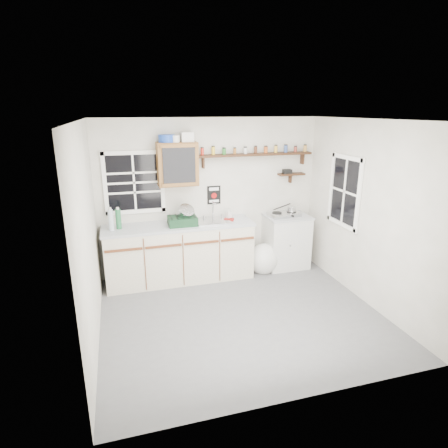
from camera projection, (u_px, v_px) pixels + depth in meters
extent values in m
cube|color=#58585B|center=(241.00, 315.00, 4.99)|extent=(3.60, 3.20, 0.02)
cube|color=white|center=(244.00, 119.00, 4.24)|extent=(3.60, 3.20, 0.02)
cube|color=#B1AE9F|center=(87.00, 238.00, 4.14)|extent=(0.02, 3.20, 2.50)
cube|color=#B1AE9F|center=(368.00, 214.00, 5.09)|extent=(0.02, 3.20, 2.50)
cube|color=#B1AE9F|center=(211.00, 197.00, 6.09)|extent=(3.60, 0.02, 2.50)
cube|color=#B1AE9F|center=(304.00, 279.00, 3.14)|extent=(3.60, 0.02, 2.50)
cube|color=beige|center=(180.00, 253.00, 5.89)|extent=(2.27, 0.60, 0.88)
cube|color=#989B9F|center=(179.00, 226.00, 5.76)|extent=(2.31, 0.62, 0.04)
cube|color=brown|center=(124.00, 250.00, 5.31)|extent=(0.53, 0.02, 0.03)
cube|color=brown|center=(164.00, 246.00, 5.46)|extent=(0.53, 0.02, 0.03)
cube|color=brown|center=(202.00, 243.00, 5.61)|extent=(0.53, 0.02, 0.03)
cube|color=brown|center=(238.00, 239.00, 5.76)|extent=(0.53, 0.02, 0.03)
cube|color=silver|center=(286.00, 242.00, 6.40)|extent=(0.70, 0.55, 0.88)
cube|color=#989B9F|center=(287.00, 216.00, 6.27)|extent=(0.73, 0.57, 0.03)
cube|color=#B5B5BA|center=(213.00, 221.00, 5.89)|extent=(0.52, 0.44, 0.03)
cylinder|color=#B5B5BA|center=(213.00, 210.00, 6.01)|extent=(0.02, 0.02, 0.28)
cylinder|color=#B5B5BA|center=(214.00, 203.00, 5.92)|extent=(0.02, 0.14, 0.02)
cube|color=brown|center=(177.00, 164.00, 5.63)|extent=(0.60, 0.30, 0.65)
cube|color=black|center=(179.00, 165.00, 5.48)|extent=(0.48, 0.02, 0.52)
cylinder|color=#193EA5|center=(167.00, 138.00, 5.48)|extent=(0.24, 0.24, 0.11)
cube|color=silver|center=(187.00, 137.00, 5.56)|extent=(0.18, 0.15, 0.14)
cylinder|color=silver|center=(176.00, 139.00, 5.47)|extent=(0.12, 0.12, 0.10)
cube|color=black|center=(256.00, 154.00, 6.00)|extent=(1.91, 0.18, 0.04)
cube|color=black|center=(203.00, 162.00, 5.84)|extent=(0.03, 0.10, 0.18)
cube|color=black|center=(302.00, 159.00, 6.29)|extent=(0.03, 0.10, 0.18)
cylinder|color=red|center=(202.00, 152.00, 5.75)|extent=(0.05, 0.05, 0.11)
cylinder|color=black|center=(202.00, 148.00, 5.73)|extent=(0.05, 0.05, 0.02)
cylinder|color=gold|center=(213.00, 151.00, 5.79)|extent=(0.05, 0.05, 0.12)
cylinder|color=black|center=(213.00, 146.00, 5.77)|extent=(0.05, 0.05, 0.02)
cylinder|color=#267226|center=(224.00, 151.00, 5.84)|extent=(0.06, 0.06, 0.09)
cylinder|color=black|center=(224.00, 148.00, 5.82)|extent=(0.05, 0.05, 0.02)
cylinder|color=#99591E|center=(235.00, 151.00, 5.89)|extent=(0.05, 0.05, 0.09)
cylinder|color=black|center=(235.00, 148.00, 5.87)|extent=(0.04, 0.04, 0.02)
cylinder|color=silver|center=(245.00, 151.00, 5.93)|extent=(0.06, 0.06, 0.09)
cylinder|color=black|center=(245.00, 147.00, 5.92)|extent=(0.05, 0.05, 0.02)
cylinder|color=#4C2614|center=(256.00, 150.00, 5.98)|extent=(0.05, 0.05, 0.10)
cylinder|color=black|center=(256.00, 146.00, 5.96)|extent=(0.05, 0.05, 0.02)
cylinder|color=#B24C19|center=(266.00, 150.00, 6.02)|extent=(0.06, 0.06, 0.10)
cylinder|color=black|center=(266.00, 146.00, 6.01)|extent=(0.05, 0.05, 0.02)
cylinder|color=gold|center=(276.00, 149.00, 6.07)|extent=(0.05, 0.05, 0.11)
cylinder|color=black|center=(276.00, 145.00, 6.05)|extent=(0.05, 0.05, 0.02)
cylinder|color=#334C8C|center=(286.00, 149.00, 6.11)|extent=(0.06, 0.06, 0.11)
cylinder|color=black|center=(286.00, 145.00, 6.09)|extent=(0.05, 0.05, 0.02)
cylinder|color=maroon|center=(295.00, 149.00, 6.16)|extent=(0.05, 0.05, 0.08)
cylinder|color=black|center=(296.00, 146.00, 6.15)|extent=(0.04, 0.04, 0.02)
cylinder|color=#BF8C3F|center=(305.00, 149.00, 6.21)|extent=(0.06, 0.06, 0.10)
cylinder|color=black|center=(305.00, 145.00, 6.19)|extent=(0.05, 0.05, 0.02)
cube|color=black|center=(291.00, 174.00, 6.28)|extent=(0.45, 0.15, 0.03)
cube|color=black|center=(290.00, 178.00, 6.34)|extent=(0.03, 0.08, 0.14)
cube|color=black|center=(287.00, 171.00, 6.25)|extent=(0.14, 0.10, 0.07)
cube|color=black|center=(214.00, 195.00, 6.08)|extent=(0.22, 0.01, 0.30)
cube|color=white|center=(214.00, 189.00, 6.04)|extent=(0.16, 0.00, 0.05)
cylinder|color=#A50C0C|center=(214.00, 196.00, 6.07)|extent=(0.09, 0.01, 0.09)
cube|color=white|center=(214.00, 201.00, 6.10)|extent=(0.16, 0.00, 0.04)
cube|color=black|center=(134.00, 183.00, 5.67)|extent=(0.85, 0.02, 0.90)
cube|color=white|center=(134.00, 183.00, 5.67)|extent=(0.93, 0.03, 0.98)
cube|color=black|center=(345.00, 191.00, 5.53)|extent=(0.02, 0.70, 1.00)
cube|color=white|center=(345.00, 191.00, 5.53)|extent=(0.03, 0.78, 1.08)
cylinder|color=silver|center=(111.00, 220.00, 5.42)|extent=(0.07, 0.07, 0.32)
cylinder|color=silver|center=(110.00, 209.00, 5.37)|extent=(0.04, 0.04, 0.03)
cylinder|color=#23693B|center=(118.00, 219.00, 5.51)|extent=(0.08, 0.08, 0.29)
cylinder|color=silver|center=(118.00, 208.00, 5.46)|extent=(0.04, 0.04, 0.03)
cube|color=#10311A|center=(182.00, 221.00, 5.71)|extent=(0.44, 0.33, 0.13)
cylinder|color=#B5B5BA|center=(186.00, 212.00, 5.68)|extent=(0.31, 0.33, 0.26)
imported|color=silver|center=(229.00, 214.00, 6.01)|extent=(0.10, 0.10, 0.17)
cube|color=maroon|center=(229.00, 220.00, 5.96)|extent=(0.20, 0.18, 0.02)
cube|color=#B5B5BA|center=(284.00, 214.00, 6.22)|extent=(0.55, 0.34, 0.07)
cylinder|color=black|center=(277.00, 213.00, 6.17)|extent=(0.16, 0.16, 0.01)
cylinder|color=black|center=(291.00, 212.00, 6.24)|extent=(0.16, 0.16, 0.01)
cylinder|color=#B5B5BA|center=(292.00, 209.00, 6.23)|extent=(0.14, 0.14, 0.09)
cylinder|color=black|center=(282.00, 207.00, 6.25)|extent=(0.24, 0.17, 0.14)
ellipsoid|color=silver|center=(264.00, 259.00, 6.24)|extent=(0.46, 0.42, 0.48)
cone|color=silver|center=(265.00, 247.00, 6.18)|extent=(0.13, 0.13, 0.13)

